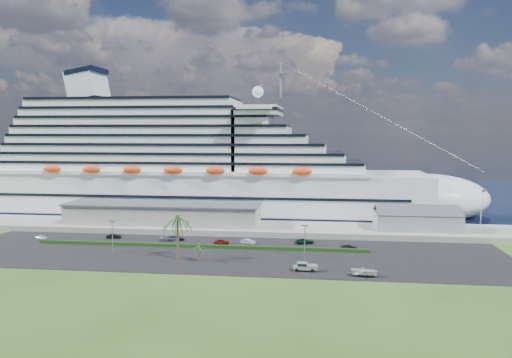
# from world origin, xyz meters

# --- Properties ---
(ground) EXTENTS (420.00, 420.00, 0.00)m
(ground) POSITION_xyz_m (0.00, 0.00, 0.00)
(ground) COLOR #2D531B
(ground) RESTS_ON ground
(asphalt_lot) EXTENTS (140.00, 38.00, 0.12)m
(asphalt_lot) POSITION_xyz_m (0.00, 11.00, 0.06)
(asphalt_lot) COLOR black
(asphalt_lot) RESTS_ON ground
(wharf) EXTENTS (240.00, 20.00, 1.80)m
(wharf) POSITION_xyz_m (0.00, 40.00, 0.90)
(wharf) COLOR gray
(wharf) RESTS_ON ground
(water) EXTENTS (420.00, 160.00, 0.02)m
(water) POSITION_xyz_m (0.00, 130.00, 0.01)
(water) COLOR black
(water) RESTS_ON ground
(cruise_ship) EXTENTS (191.00, 38.00, 54.00)m
(cruise_ship) POSITION_xyz_m (-21.53, 64.00, 16.69)
(cruise_ship) COLOR silver
(cruise_ship) RESTS_ON ground
(terminal_building) EXTENTS (61.00, 15.00, 6.30)m
(terminal_building) POSITION_xyz_m (-25.00, 40.00, 5.01)
(terminal_building) COLOR gray
(terminal_building) RESTS_ON wharf
(port_shed) EXTENTS (24.00, 12.31, 7.37)m
(port_shed) POSITION_xyz_m (52.00, 40.00, 4.40)
(port_shed) COLOR gray
(port_shed) RESTS_ON wharf
(flagpole) EXTENTS (1.08, 0.16, 12.00)m
(flagpole) POSITION_xyz_m (70.04, 40.00, 8.27)
(flagpole) COLOR silver
(flagpole) RESTS_ON wharf
(hedge) EXTENTS (88.00, 1.10, 0.90)m
(hedge) POSITION_xyz_m (-8.00, 16.00, 0.57)
(hedge) COLOR black
(hedge) RESTS_ON asphalt_lot
(lamp_post_left) EXTENTS (1.60, 0.35, 8.27)m
(lamp_post_left) POSITION_xyz_m (-28.00, 8.00, 5.34)
(lamp_post_left) COLOR gray
(lamp_post_left) RESTS_ON asphalt_lot
(lamp_post_right) EXTENTS (1.60, 0.35, 8.27)m
(lamp_post_right) POSITION_xyz_m (20.00, 8.00, 5.34)
(lamp_post_right) COLOR gray
(lamp_post_right) RESTS_ON asphalt_lot
(palm_tall) EXTENTS (8.82, 8.82, 11.13)m
(palm_tall) POSITION_xyz_m (-10.00, 4.00, 9.20)
(palm_tall) COLOR #47301E
(palm_tall) RESTS_ON ground
(palm_short) EXTENTS (3.53, 3.53, 4.56)m
(palm_short) POSITION_xyz_m (-4.50, 2.50, 3.67)
(palm_short) COLOR #47301E
(palm_short) RESTS_ON ground
(parked_car_0) EXTENTS (4.35, 2.94, 1.38)m
(parked_car_0) POSITION_xyz_m (-53.95, 19.83, 0.81)
(parked_car_0) COLOR silver
(parked_car_0) RESTS_ON asphalt_lot
(parked_car_1) EXTENTS (4.32, 2.37, 1.35)m
(parked_car_1) POSITION_xyz_m (-34.49, 24.04, 0.80)
(parked_car_1) COLOR black
(parked_car_1) RESTS_ON asphalt_lot
(parked_car_2) EXTENTS (5.58, 3.14, 1.47)m
(parked_car_2) POSITION_xyz_m (-17.83, 23.27, 0.86)
(parked_car_2) COLOR gray
(parked_car_2) RESTS_ON asphalt_lot
(parked_car_3) EXTENTS (5.03, 3.12, 1.36)m
(parked_car_3) POSITION_xyz_m (-16.16, 23.43, 0.80)
(parked_car_3) COLOR #15174B
(parked_car_3) RESTS_ON asphalt_lot
(parked_car_4) EXTENTS (4.51, 2.97, 1.43)m
(parked_car_4) POSITION_xyz_m (-2.69, 20.57, 0.83)
(parked_car_4) COLOR maroon
(parked_car_4) RESTS_ON asphalt_lot
(parked_car_5) EXTENTS (4.20, 2.25, 1.31)m
(parked_car_5) POSITION_xyz_m (4.41, 21.80, 0.78)
(parked_car_5) COLOR #B9BDC1
(parked_car_5) RESTS_ON asphalt_lot
(parked_car_6) EXTENTS (5.44, 3.55, 1.39)m
(parked_car_6) POSITION_xyz_m (19.61, 23.98, 0.82)
(parked_car_6) COLOR black
(parked_car_6) RESTS_ON asphalt_lot
(parked_car_7) EXTENTS (4.41, 2.17, 1.23)m
(parked_car_7) POSITION_xyz_m (31.18, 19.06, 0.74)
(parked_car_7) COLOR black
(parked_car_7) RESTS_ON asphalt_lot
(pickup_truck) EXTENTS (5.36, 2.14, 1.88)m
(pickup_truck) POSITION_xyz_m (20.34, -2.38, 1.15)
(pickup_truck) COLOR black
(pickup_truck) RESTS_ON asphalt_lot
(boat_trailer) EXTENTS (6.45, 4.33, 1.83)m
(boat_trailer) POSITION_xyz_m (32.93, -4.97, 1.34)
(boat_trailer) COLOR gray
(boat_trailer) RESTS_ON asphalt_lot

